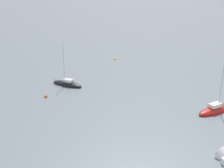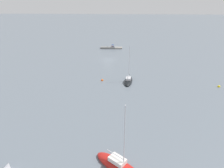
% 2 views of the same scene
% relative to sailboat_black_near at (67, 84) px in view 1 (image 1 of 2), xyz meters
% --- Properties ---
extents(sailboat_black_near, '(2.64, 7.03, 9.53)m').
position_rel_sailboat_black_near_xyz_m(sailboat_black_near, '(0.00, 0.00, 0.00)').
color(sailboat_black_near, black).
rests_on(sailboat_black_near, ground_plane).
extents(sailboat_red_outer, '(7.34, 6.24, 9.75)m').
position_rel_sailboat_black_near_xyz_m(sailboat_red_outer, '(1.40, 28.92, 0.03)').
color(sailboat_red_outer, red).
rests_on(sailboat_red_outer, ground_plane).
extents(mooring_buoy_near, '(0.64, 0.64, 0.64)m').
position_rel_sailboat_black_near_xyz_m(mooring_buoy_near, '(-22.13, 1.72, -0.23)').
color(mooring_buoy_near, yellow).
rests_on(mooring_buoy_near, ground_plane).
extents(mooring_buoy_mid, '(0.64, 0.64, 0.64)m').
position_rel_sailboat_black_near_xyz_m(mooring_buoy_mid, '(6.89, -0.50, -0.23)').
color(mooring_buoy_mid, '#EA5914').
rests_on(mooring_buoy_mid, ground_plane).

